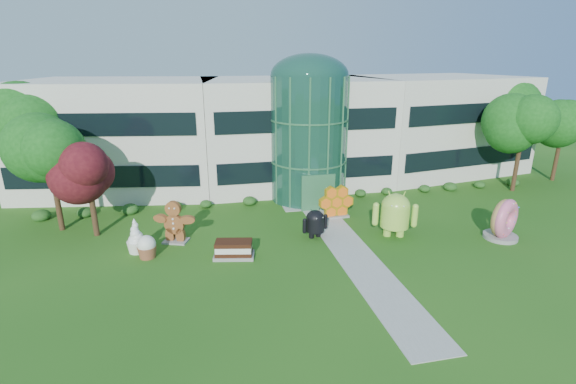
{
  "coord_description": "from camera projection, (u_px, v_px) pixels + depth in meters",
  "views": [
    {
      "loc": [
        -8.56,
        -19.74,
        11.21
      ],
      "look_at": [
        -2.97,
        6.0,
        2.6
      ],
      "focal_mm": 26.0,
      "sensor_mm": 36.0,
      "label": 1
    }
  ],
  "objects": [
    {
      "name": "ground",
      "position": [
        362.0,
        264.0,
        23.55
      ],
      "size": [
        140.0,
        140.0,
        0.0
      ],
      "primitive_type": "plane",
      "color": "#215114",
      "rests_on": "ground"
    },
    {
      "name": "building",
      "position": [
        292.0,
        130.0,
        38.82
      ],
      "size": [
        46.0,
        15.0,
        9.3
      ],
      "primitive_type": null,
      "color": "beige",
      "rests_on": "ground"
    },
    {
      "name": "atrium",
      "position": [
        308.0,
        139.0,
        33.17
      ],
      "size": [
        6.0,
        6.0,
        9.8
      ],
      "primitive_type": "cylinder",
      "color": "#194738",
      "rests_on": "ground"
    },
    {
      "name": "walkway",
      "position": [
        349.0,
        249.0,
        25.4
      ],
      "size": [
        2.4,
        20.0,
        0.04
      ],
      "primitive_type": "cube",
      "color": "#9E9E93",
      "rests_on": "ground"
    },
    {
      "name": "tree_red",
      "position": [
        90.0,
        192.0,
        26.45
      ],
      "size": [
        4.0,
        4.0,
        6.0
      ],
      "primitive_type": null,
      "color": "#3F0C14",
      "rests_on": "ground"
    },
    {
      "name": "trees_backdrop",
      "position": [
        305.0,
        145.0,
        34.32
      ],
      "size": [
        52.0,
        8.0,
        8.4
      ],
      "primitive_type": null,
      "color": "#134E14",
      "rests_on": "ground"
    },
    {
      "name": "android_green",
      "position": [
        395.0,
        212.0,
        26.78
      ],
      "size": [
        3.47,
        2.85,
        3.38
      ],
      "primitive_type": null,
      "rotation": [
        0.0,
        0.0,
        -0.33
      ],
      "color": "#9DD343",
      "rests_on": "ground"
    },
    {
      "name": "android_black",
      "position": [
        315.0,
        222.0,
        26.77
      ],
      "size": [
        2.18,
        1.74,
        2.17
      ],
      "primitive_type": null,
      "rotation": [
        0.0,
        0.0,
        0.27
      ],
      "color": "black",
      "rests_on": "ground"
    },
    {
      "name": "donut",
      "position": [
        503.0,
        219.0,
        26.51
      ],
      "size": [
        2.89,
        2.34,
        2.71
      ],
      "primitive_type": null,
      "rotation": [
        0.0,
        0.0,
        0.49
      ],
      "color": "#DB536F",
      "rests_on": "ground"
    },
    {
      "name": "gingerbread",
      "position": [
        174.0,
        222.0,
        26.01
      ],
      "size": [
        3.19,
        2.11,
        2.75
      ],
      "primitive_type": null,
      "rotation": [
        0.0,
        0.0,
        -0.35
      ],
      "color": "brown",
      "rests_on": "ground"
    },
    {
      "name": "ice_cream_sandwich",
      "position": [
        234.0,
        249.0,
        24.22
      ],
      "size": [
        2.51,
        1.59,
        1.03
      ],
      "primitive_type": null,
      "rotation": [
        0.0,
        0.0,
        -0.2
      ],
      "color": "black",
      "rests_on": "ground"
    },
    {
      "name": "honeycomb",
      "position": [
        336.0,
        203.0,
        30.16
      ],
      "size": [
        2.79,
        1.13,
        2.15
      ],
      "primitive_type": null,
      "rotation": [
        0.0,
        0.0,
        0.06
      ],
      "color": "orange",
      "rests_on": "ground"
    },
    {
      "name": "froyo",
      "position": [
        136.0,
        236.0,
        24.75
      ],
      "size": [
        1.59,
        1.59,
        2.11
      ],
      "primitive_type": null,
      "rotation": [
        0.0,
        0.0,
        0.36
      ],
      "color": "white",
      "rests_on": "ground"
    },
    {
      "name": "cupcake",
      "position": [
        147.0,
        247.0,
        24.15
      ],
      "size": [
        1.45,
        1.45,
        1.38
      ],
      "primitive_type": null,
      "rotation": [
        0.0,
        0.0,
        0.32
      ],
      "color": "white",
      "rests_on": "ground"
    }
  ]
}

